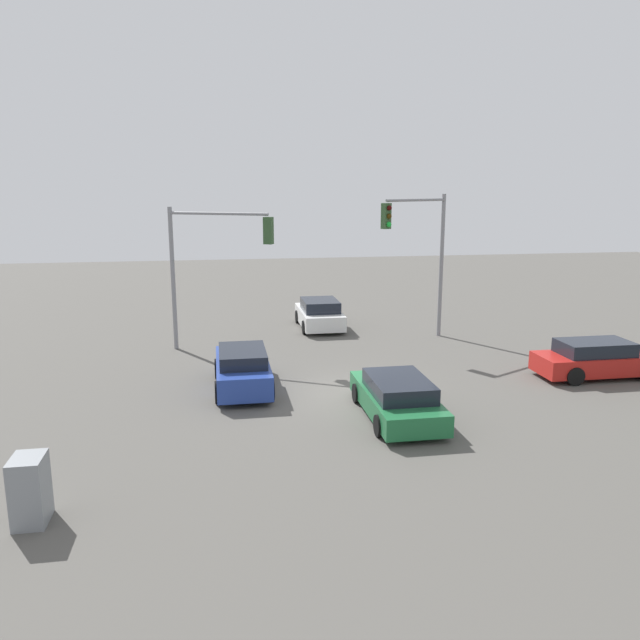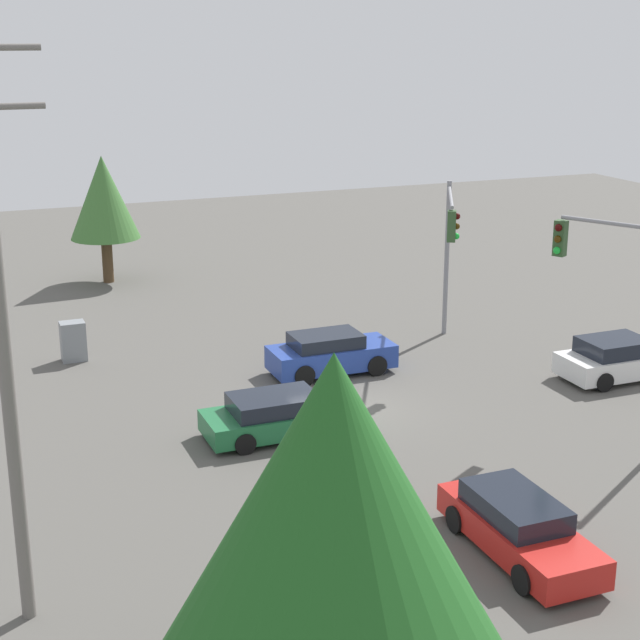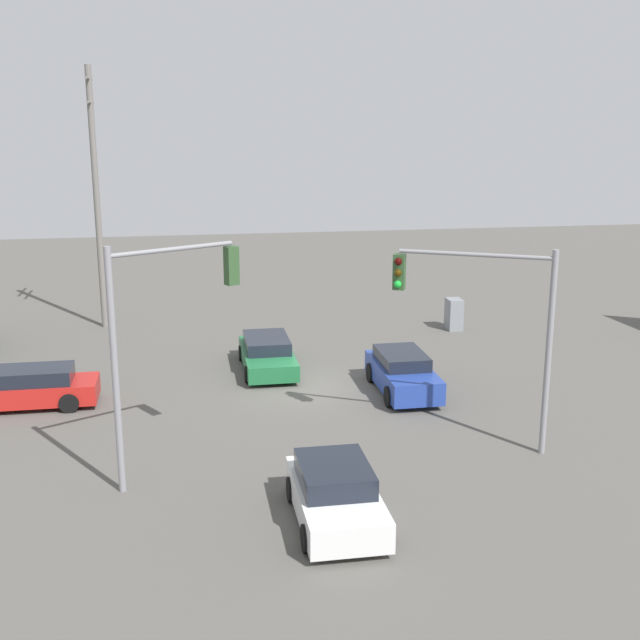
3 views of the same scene
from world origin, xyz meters
TOP-DOWN VIEW (x-y plane):
  - ground_plane at (0.00, 0.00)m, footprint 80.00×80.00m
  - sedan_red at (-0.36, 9.64)m, footprint 1.84×4.60m
  - sedan_white at (-9.91, 0.98)m, footprint 4.01×2.02m
  - sedan_blue at (-1.08, -3.15)m, footprint 4.29×1.89m
  - sedan_green at (2.37, 1.28)m, footprint 4.54×2.00m
  - traffic_signal_main at (-6.12, -4.09)m, footprint 2.34×4.15m
  - traffic_signal_cross at (-6.71, 4.93)m, footprint 2.02×3.40m
  - utility_pole_tall at (10.20, 8.06)m, footprint 2.20×0.28m
  - electrical_cabinet at (6.93, -7.84)m, footprint 0.87×0.65m

SIDE VIEW (x-z plane):
  - ground_plane at x=0.00m, z-range 0.00..0.00m
  - sedan_green at x=2.37m, z-range -0.02..1.25m
  - sedan_red at x=-0.36m, z-range -0.02..1.32m
  - sedan_white at x=-9.91m, z-range -0.03..1.39m
  - sedan_blue at x=-1.08m, z-range -0.01..1.43m
  - electrical_cabinet at x=6.93m, z-range 0.00..1.44m
  - traffic_signal_main at x=-6.12m, z-range 1.16..7.15m
  - traffic_signal_cross at x=-6.71m, z-range 1.18..7.65m
  - utility_pole_tall at x=10.20m, z-range 0.31..12.04m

